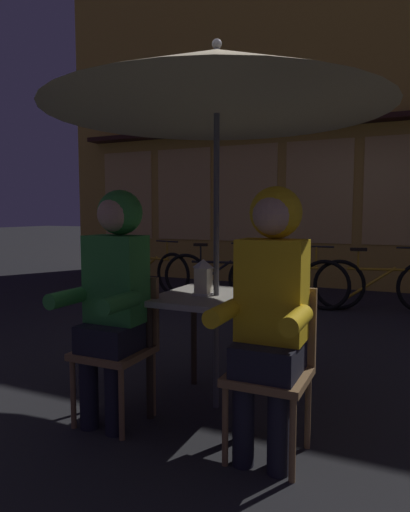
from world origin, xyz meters
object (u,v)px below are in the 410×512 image
patio_umbrella (217,82)px  bicycle_third (286,281)px  cafe_table (216,311)px  bicycle_second (220,276)px  chair_left (120,340)px  chair_right (273,361)px  person_right_hooded (270,296)px  bicycle_fourth (381,285)px  bicycle_nearest (149,270)px  person_left_hooded (114,283)px  lantern (203,276)px

patio_umbrella → bicycle_third: (-0.39, 3.31, -1.71)m
cafe_table → bicycle_second: bearing=112.3°
chair_left → bicycle_second: 3.90m
chair_right → person_right_hooded: (0.00, -0.06, 0.36)m
chair_left → bicycle_fourth: bearing=72.0°
bicycle_second → patio_umbrella: bearing=-67.7°
chair_right → bicycle_fourth: bearing=85.6°
bicycle_nearest → bicycle_fourth: 3.43m
chair_left → bicycle_third: size_ratio=0.52×
cafe_table → person_left_hooded: size_ratio=0.53×
bicycle_second → bicycle_nearest: bearing=175.4°
bicycle_second → bicycle_fourth: 2.19m
cafe_table → bicycle_nearest: bearing=127.1°
patio_umbrella → bicycle_fourth: size_ratio=1.40×
bicycle_third → bicycle_fourth: bearing=9.4°
lantern → bicycle_fourth: (0.86, 3.53, -0.51)m
patio_umbrella → bicycle_second: (-1.40, 3.41, -1.71)m
lantern → person_left_hooded: 0.57m
cafe_table → bicycle_third: size_ratio=0.44×
cafe_table → bicycle_second: bicycle_second is taller
person_left_hooded → bicycle_fourth: (1.26, 3.93, -0.50)m
lantern → cafe_table: bearing=19.7°
lantern → bicycle_second: bearing=111.1°
bicycle_fourth → chair_right: bearing=-94.4°
cafe_table → chair_right: size_ratio=0.85×
bicycle_second → person_left_hooded: bearing=-76.5°
patio_umbrella → bicycle_fourth: patio_umbrella is taller
chair_left → patio_umbrella: bearing=37.5°
bicycle_fourth → bicycle_nearest: bearing=179.8°
chair_right → person_right_hooded: person_right_hooded is taller
chair_left → chair_right: size_ratio=1.00×
patio_umbrella → chair_right: bearing=-37.5°
patio_umbrella → bicycle_third: 3.75m
lantern → bicycle_second: lantern is taller
cafe_table → person_left_hooded: person_left_hooded is taller
person_left_hooded → bicycle_second: 3.98m
cafe_table → lantern: lantern is taller
chair_left → person_left_hooded: bearing=-90.0°
chair_left → person_left_hooded: person_left_hooded is taller
patio_umbrella → bicycle_second: 4.07m
bicycle_fourth → chair_left: bearing=-108.0°
person_left_hooded → bicycle_third: person_left_hooded is taller
person_left_hooded → person_right_hooded: same height
bicycle_second → bicycle_third: 1.01m
bicycle_fourth → person_right_hooded: bearing=-94.4°
lantern → person_left_hooded: (-0.40, -0.40, -0.01)m
person_right_hooded → bicycle_nearest: size_ratio=0.85×
chair_left → bicycle_nearest: bearing=119.2°
person_right_hooded → bicycle_fourth: bearing=85.6°
lantern → bicycle_fourth: size_ratio=0.14×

